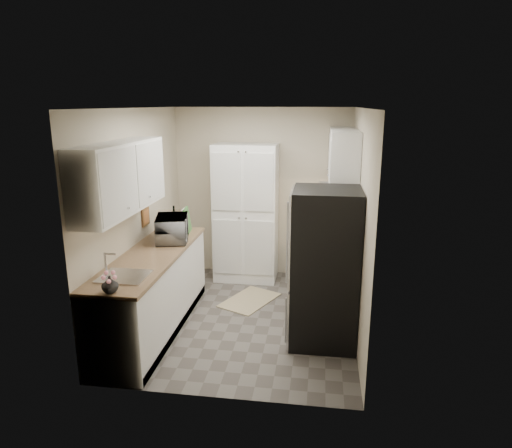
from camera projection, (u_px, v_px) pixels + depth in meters
The scene contains 16 objects.
ground at pixel (245, 317), 5.61m from camera, with size 3.20×3.20×0.00m, color #56514C.
room_shell at pixel (242, 187), 5.19m from camera, with size 2.64×3.24×2.52m.
pantry_cabinet at pixel (246, 213), 6.64m from camera, with size 0.90×0.55×2.00m, color white.
base_cabinet_left at pixel (154, 293), 5.23m from camera, with size 0.60×2.30×0.88m, color white.
countertop_left at pixel (151, 255), 5.11m from camera, with size 0.63×2.33×0.04m, color #846647.
base_cabinet_right at pixel (327, 256), 6.50m from camera, with size 0.60×0.80×0.88m, color white.
countertop_right at pixel (328, 225), 6.39m from camera, with size 0.63×0.83×0.04m, color #846647.
electric_range at pixel (326, 273), 5.73m from camera, with size 0.71×0.78×1.13m.
refrigerator at pixel (325, 267), 4.87m from camera, with size 0.70×0.72×1.70m, color #B7B7BC.
microwave at pixel (172, 229), 5.56m from camera, with size 0.55×0.37×0.30m, color #ADADB1.
wine_bottle at pixel (174, 219), 6.01m from camera, with size 0.08×0.08×0.30m, color black.
flower_vase at pixel (110, 284), 4.03m from camera, with size 0.15×0.15×0.15m, color silver.
cutting_board at pixel (187, 220), 5.93m from camera, with size 0.02×0.26×0.32m, color #3E8038.
toaster_oven at pixel (332, 214), 6.47m from camera, with size 0.28×0.35×0.20m, color #B7B6BC.
fruit_basket at pixel (332, 203), 6.46m from camera, with size 0.27×0.27×0.11m, color #F64A15, non-canonical shape.
kitchen_mat at pixel (250, 300), 6.09m from camera, with size 0.51×0.82×0.01m, color tan.
Camera 1 is at (0.86, -5.06, 2.55)m, focal length 32.00 mm.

